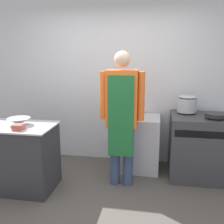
# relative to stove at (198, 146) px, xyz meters

# --- Properties ---
(ground_plane) EXTENTS (14.00, 14.00, 0.00)m
(ground_plane) POSITION_rel_stove_xyz_m (-1.30, -1.25, -0.46)
(ground_plane) COLOR #4C4742
(wall_back) EXTENTS (8.00, 0.05, 2.70)m
(wall_back) POSITION_rel_stove_xyz_m (-1.30, 0.45, 0.89)
(wall_back) COLOR silver
(wall_back) RESTS_ON ground_plane
(prep_counter) EXTENTS (1.08, 0.63, 0.88)m
(prep_counter) POSITION_rel_stove_xyz_m (-2.47, -0.78, -0.02)
(prep_counter) COLOR #2D2D33
(prep_counter) RESTS_ON ground_plane
(stove) EXTENTS (0.83, 0.74, 0.94)m
(stove) POSITION_rel_stove_xyz_m (0.00, 0.00, 0.00)
(stove) COLOR #38383D
(stove) RESTS_ON ground_plane
(fridge_unit) EXTENTS (0.66, 0.58, 0.84)m
(fridge_unit) POSITION_rel_stove_xyz_m (-0.90, 0.11, -0.04)
(fridge_unit) COLOR silver
(fridge_unit) RESTS_ON ground_plane
(person_cook) EXTENTS (0.59, 0.24, 1.83)m
(person_cook) POSITION_rel_stove_xyz_m (-1.08, -0.44, 0.57)
(person_cook) COLOR #38476B
(person_cook) RESTS_ON ground_plane
(mixing_bowl) EXTENTS (0.30, 0.30, 0.09)m
(mixing_bowl) POSITION_rel_stove_xyz_m (-2.39, -0.76, 0.47)
(mixing_bowl) COLOR #B2B5BC
(mixing_bowl) RESTS_ON prep_counter
(plastic_tub) EXTENTS (0.12, 0.12, 0.07)m
(plastic_tub) POSITION_rel_stove_xyz_m (-2.28, -0.96, 0.46)
(plastic_tub) COLOR #B24C3F
(plastic_tub) RESTS_ON prep_counter
(stock_pot) EXTENTS (0.28, 0.28, 0.25)m
(stock_pot) POSITION_rel_stove_xyz_m (-0.19, 0.13, 0.61)
(stock_pot) COLOR #B2B5BC
(stock_pot) RESTS_ON stove
(saute_pan) EXTENTS (0.27, 0.27, 0.05)m
(saute_pan) POSITION_rel_stove_xyz_m (0.17, -0.13, 0.51)
(saute_pan) COLOR #262628
(saute_pan) RESTS_ON stove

